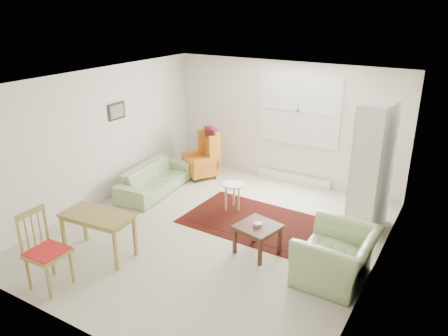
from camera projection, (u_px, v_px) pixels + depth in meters
The scene contains 10 objects.
room at pixel (222, 158), 6.95m from camera, with size 5.04×5.54×2.51m.
rug at pixel (254, 221), 7.59m from camera, with size 2.39×1.54×0.02m, color black, non-canonical shape.
sofa at pixel (155, 174), 8.69m from camera, with size 1.85×0.72×0.75m, color #8FA76F.
armchair at pixel (337, 251), 5.89m from camera, with size 1.11×0.97×0.86m, color #8FA76F.
wingback_chair at pixel (200, 154), 9.33m from camera, with size 0.62×0.66×1.08m, color orange, non-canonical shape.
coffee_table at pixel (257, 239), 6.58m from camera, with size 0.58×0.58×0.47m, color #432214, non-canonical shape.
stool at pixel (233, 196), 7.97m from camera, with size 0.38×0.38×0.51m, color white, non-canonical shape.
cabinet at pixel (373, 168), 7.04m from camera, with size 0.45×0.86×2.15m, color silver, non-canonical shape.
desk at pixel (99, 235), 6.50m from camera, with size 1.07×0.53×0.68m, color olive, non-canonical shape.
desk_chair at pixel (47, 251), 5.69m from camera, with size 0.47×0.47×1.08m, color olive, non-canonical shape.
Camera 1 is at (3.39, -5.41, 3.59)m, focal length 35.00 mm.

